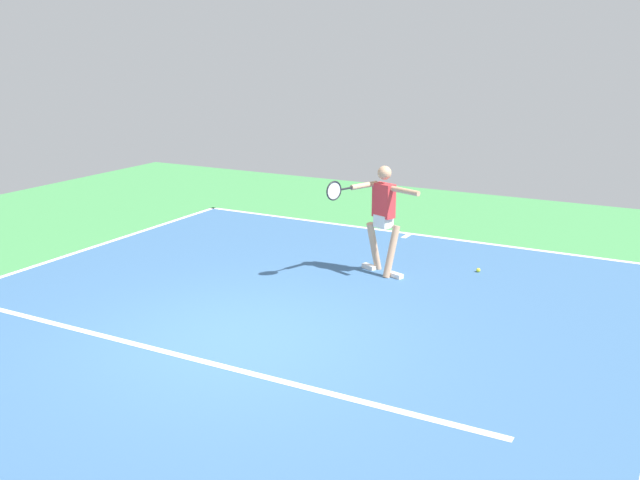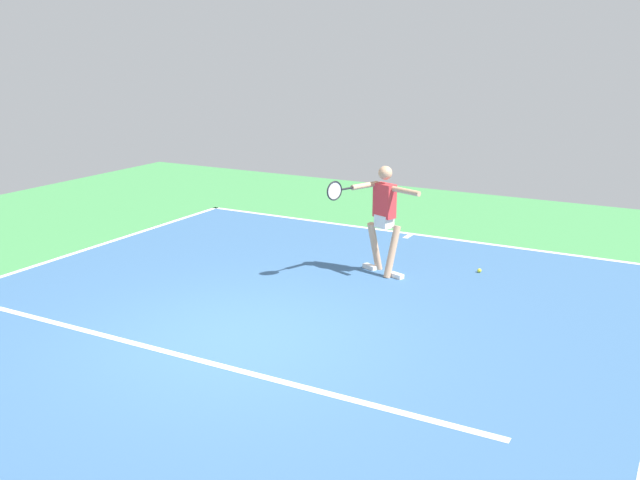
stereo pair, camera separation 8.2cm
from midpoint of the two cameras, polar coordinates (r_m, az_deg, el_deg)
ground_plane at (r=8.85m, az=-6.23°, el=-7.87°), size 20.05×20.05×0.00m
court_surface at (r=8.84m, az=-6.23°, el=-7.86°), size 9.36×11.48×0.00m
court_line_baseline_near at (r=13.64m, az=7.55°, el=0.50°), size 9.36×0.10×0.01m
court_line_service at (r=8.31m, az=-9.16°, el=-9.55°), size 7.02×0.10×0.01m
court_line_centre_mark at (r=13.46m, az=7.24°, el=0.30°), size 0.10×0.30×0.01m
tennis_player at (r=10.97m, az=5.28°, el=2.17°), size 1.20×1.14×1.72m
tennis_ball_by_baseline at (r=11.52m, az=12.86°, el=-2.40°), size 0.07×0.07×0.07m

